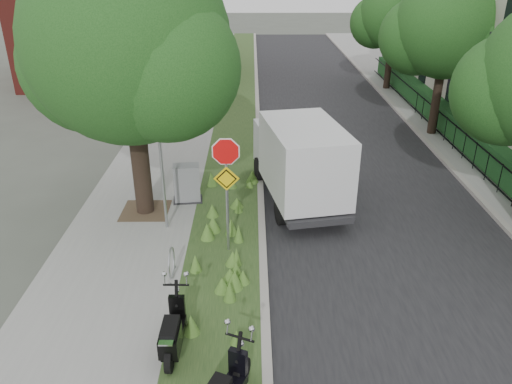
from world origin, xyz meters
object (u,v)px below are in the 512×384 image
box_truck (299,158)px  sign_assembly (226,172)px  scooter_near (172,337)px  utility_cabinet (187,184)px

box_truck → sign_assembly: bearing=-124.0°
scooter_near → utility_cabinet: (-0.50, 6.68, 0.16)m
sign_assembly → scooter_near: bearing=-103.5°
sign_assembly → scooter_near: (-0.90, -3.76, -1.80)m
scooter_near → utility_cabinet: bearing=94.3°
sign_assembly → utility_cabinet: 3.63m
scooter_near → box_truck: box_truck is taller
scooter_near → utility_cabinet: 6.70m
sign_assembly → utility_cabinet: size_ratio=2.71×
utility_cabinet → sign_assembly: bearing=-64.4°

